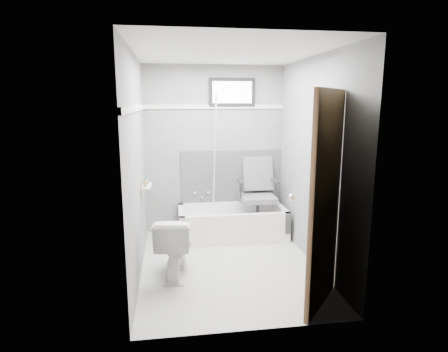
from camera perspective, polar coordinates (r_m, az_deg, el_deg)
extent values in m
plane|color=silver|center=(4.53, 0.65, -13.38)|extent=(2.60, 2.60, 0.00)
plane|color=silver|center=(4.15, 0.73, 18.34)|extent=(2.60, 2.60, 0.00)
cube|color=slate|center=(5.45, -1.43, 3.99)|extent=(2.00, 0.02, 2.40)
cube|color=slate|center=(2.92, 4.63, -2.38)|extent=(2.00, 0.02, 2.40)
cube|color=slate|center=(4.14, -13.12, 1.40)|extent=(0.02, 2.60, 2.40)
cube|color=slate|center=(4.44, 13.55, 2.02)|extent=(0.02, 2.60, 2.40)
imported|color=white|center=(4.20, -7.52, -10.51)|extent=(0.47, 0.73, 0.68)
cube|color=#4C4C4F|center=(5.54, 1.17, -0.08)|extent=(1.50, 0.02, 0.78)
cube|color=white|center=(5.39, -1.45, 10.52)|extent=(2.00, 0.02, 0.06)
cube|color=white|center=(4.08, -13.32, 10.00)|extent=(0.02, 2.60, 0.06)
cylinder|color=silver|center=(5.23, -1.46, 2.03)|extent=(0.02, 0.49, 1.90)
cube|color=white|center=(4.56, -11.69, -1.51)|extent=(0.10, 0.32, 0.02)
imported|color=#A48352|center=(4.47, -11.91, -0.92)|extent=(0.04, 0.04, 0.09)
imported|color=#45627F|center=(4.60, -11.81, -0.63)|extent=(0.09, 0.09, 0.10)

